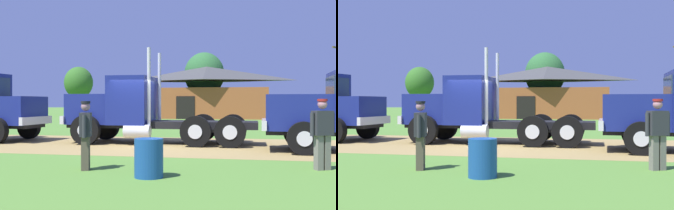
{
  "view_description": "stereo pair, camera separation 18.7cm",
  "coord_description": "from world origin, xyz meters",
  "views": [
    {
      "loc": [
        4.06,
        -15.72,
        1.67
      ],
      "look_at": [
        0.54,
        1.88,
        1.53
      ],
      "focal_mm": 45.05,
      "sensor_mm": 36.0,
      "label": 1
    },
    {
      "loc": [
        4.24,
        -15.69,
        1.67
      ],
      "look_at": [
        0.54,
        1.88,
        1.53
      ],
      "focal_mm": 45.05,
      "sensor_mm": 36.0,
      "label": 2
    }
  ],
  "objects": [
    {
      "name": "ground_plane",
      "position": [
        0.0,
        0.0,
        0.0
      ],
      "size": [
        200.0,
        200.0,
        0.0
      ],
      "primitive_type": "plane",
      "color": "#528330"
    },
    {
      "name": "dirt_track",
      "position": [
        0.0,
        0.0,
        0.0
      ],
      "size": [
        120.0,
        6.9,
        0.01
      ],
      "primitive_type": "cube",
      "color": "#9D824A",
      "rests_on": "ground_plane"
    },
    {
      "name": "truck_foreground_white",
      "position": [
        -0.64,
        0.73,
        1.28
      ],
      "size": [
        7.63,
        2.73,
        3.73
      ],
      "color": "black",
      "rests_on": "ground_plane"
    },
    {
      "name": "visitor_standing_near",
      "position": [
        5.74,
        -4.93,
        0.96
      ],
      "size": [
        0.61,
        0.44,
        1.74
      ],
      "color": "#2D2D33",
      "rests_on": "ground_plane"
    },
    {
      "name": "visitor_walking_mid",
      "position": [
        0.07,
        -6.05,
        0.91
      ],
      "size": [
        0.36,
        0.61,
        1.68
      ],
      "color": "#2D2D33",
      "rests_on": "ground_plane"
    },
    {
      "name": "steel_barrel",
      "position": [
        1.84,
        -6.76,
        0.43
      ],
      "size": [
        0.64,
        0.64,
        0.86
      ],
      "primitive_type": "cylinder",
      "color": "#19478C",
      "rests_on": "ground_plane"
    },
    {
      "name": "shed_building",
      "position": [
        -0.45,
        26.77,
        2.55
      ],
      "size": [
        12.66,
        5.41,
        5.22
      ],
      "color": "#985029",
      "rests_on": "ground_plane"
    },
    {
      "name": "tree_left",
      "position": [
        -17.19,
        33.59,
        4.03
      ],
      "size": [
        3.58,
        3.58,
        6.02
      ],
      "color": "#513823",
      "rests_on": "ground_plane"
    },
    {
      "name": "tree_mid",
      "position": [
        -0.92,
        28.79,
        4.54
      ],
      "size": [
        4.24,
        4.24,
        6.9
      ],
      "color": "#513823",
      "rests_on": "ground_plane"
    }
  ]
}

